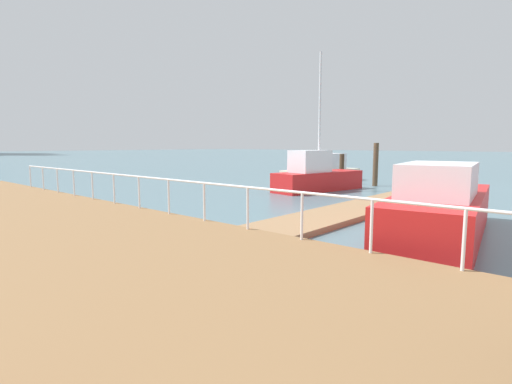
# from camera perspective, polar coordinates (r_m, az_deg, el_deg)

# --- Properties ---
(ground_plane) EXTENTS (300.00, 300.00, 0.00)m
(ground_plane) POSITION_cam_1_polar(r_m,az_deg,el_deg) (19.19, -16.26, -0.79)
(ground_plane) COLOR slate
(floating_dock) EXTENTS (12.49, 2.00, 0.18)m
(floating_dock) POSITION_cam_1_polar(r_m,az_deg,el_deg) (14.71, 13.87, -2.66)
(floating_dock) COLOR #93704C
(floating_dock) RESTS_ON ground_plane
(boardwalk_railing) EXTENTS (0.06, 29.26, 1.08)m
(boardwalk_railing) POSITION_cam_1_polar(r_m,az_deg,el_deg) (9.59, -1.23, -0.57)
(boardwalk_railing) COLOR white
(boardwalk_railing) RESTS_ON boardwalk
(dock_piling_0) EXTENTS (0.31, 0.31, 2.60)m
(dock_piling_0) POSITION_cam_1_polar(r_m,az_deg,el_deg) (24.61, 17.11, 3.86)
(dock_piling_0) COLOR brown
(dock_piling_0) RESTS_ON ground_plane
(dock_piling_1) EXTENTS (0.30, 0.30, 1.90)m
(dock_piling_1) POSITION_cam_1_polar(r_m,az_deg,el_deg) (25.42, 12.44, 3.31)
(dock_piling_1) COLOR #473826
(dock_piling_1) RESTS_ON ground_plane
(moored_boat_0) EXTENTS (6.18, 2.94, 1.90)m
(moored_boat_0) POSITION_cam_1_polar(r_m,az_deg,el_deg) (27.23, 9.80, 2.98)
(moored_boat_0) COLOR beige
(moored_boat_0) RESTS_ON ground_plane
(moored_boat_1) EXTENTS (5.74, 2.61, 7.35)m
(moored_boat_1) POSITION_cam_1_polar(r_m,az_deg,el_deg) (21.33, 8.83, 2.35)
(moored_boat_1) COLOR red
(moored_boat_1) RESTS_ON ground_plane
(moored_boat_2) EXTENTS (7.11, 3.06, 2.02)m
(moored_boat_2) POSITION_cam_1_polar(r_m,az_deg,el_deg) (11.64, 25.32, -2.18)
(moored_boat_2) COLOR red
(moored_boat_2) RESTS_ON ground_plane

